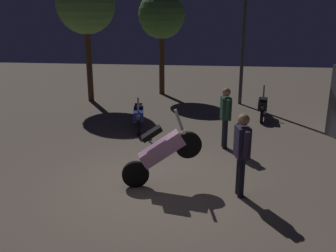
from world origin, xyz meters
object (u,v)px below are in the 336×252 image
at_px(motorcycle_pink_foreground, 162,152).
at_px(person_bystander_far, 226,113).
at_px(motorcycle_black_parked_left, 263,106).
at_px(streetlamp_near, 245,11).
at_px(person_rider_beside, 242,148).
at_px(motorcycle_blue_parked_right, 139,116).

xyz_separation_m(motorcycle_pink_foreground, person_bystander_far, (1.34, 2.51, 0.23)).
bearing_deg(motorcycle_pink_foreground, motorcycle_black_parked_left, 48.66).
xyz_separation_m(motorcycle_black_parked_left, streetlamp_near, (-0.64, 2.17, 3.18)).
xyz_separation_m(motorcycle_black_parked_left, person_rider_beside, (-1.12, -5.97, 0.56)).
bearing_deg(motorcycle_blue_parked_right, motorcycle_pink_foreground, 7.37).
bearing_deg(motorcycle_blue_parked_right, person_bystander_far, 52.21).
relative_size(motorcycle_pink_foreground, motorcycle_blue_parked_right, 0.99).
bearing_deg(motorcycle_black_parked_left, streetlamp_near, 24.33).
bearing_deg(streetlamp_near, motorcycle_black_parked_left, -73.70).
height_order(motorcycle_blue_parked_right, person_rider_beside, person_rider_beside).
relative_size(motorcycle_black_parked_left, streetlamp_near, 0.29).
distance_m(motorcycle_blue_parked_right, person_rider_beside, 5.03).
xyz_separation_m(motorcycle_pink_foreground, person_rider_beside, (1.59, -0.27, 0.25)).
bearing_deg(motorcycle_black_parked_left, person_rider_beside, 177.45).
height_order(motorcycle_black_parked_left, person_rider_beside, person_rider_beside).
bearing_deg(motorcycle_pink_foreground, person_rider_beside, -25.49).
bearing_deg(person_rider_beside, motorcycle_pink_foreground, -21.91).
xyz_separation_m(person_bystander_far, streetlamp_near, (0.73, 5.37, 2.64)).
xyz_separation_m(motorcycle_black_parked_left, person_bystander_far, (-1.36, -3.19, 0.53)).
bearing_deg(person_rider_beside, streetlamp_near, -105.74).
distance_m(motorcycle_pink_foreground, streetlamp_near, 8.63).
height_order(motorcycle_pink_foreground, motorcycle_blue_parked_right, motorcycle_pink_foreground).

